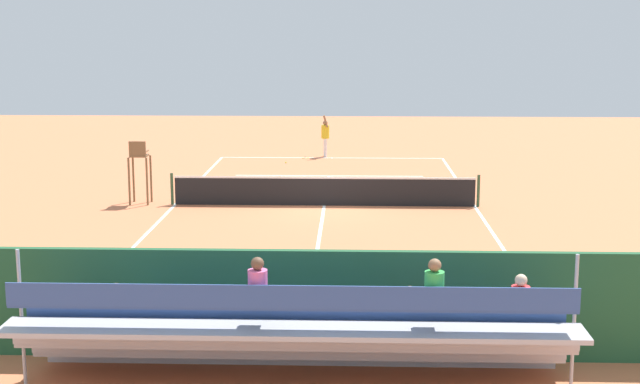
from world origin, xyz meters
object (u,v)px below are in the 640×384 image
(equipment_bag, at_px, (346,337))
(tennis_racket, at_px, (306,158))
(tennis_player, at_px, (325,135))
(tennis_ball_near, at_px, (286,162))
(bleacher_stand, at_px, (300,334))
(tennis_net, at_px, (324,191))
(umpire_chair, at_px, (139,165))
(courtside_bench, at_px, (436,317))

(equipment_bag, bearing_deg, tennis_racket, -85.27)
(equipment_bag, bearing_deg, tennis_player, -87.40)
(tennis_racket, distance_m, tennis_ball_near, 1.69)
(bleacher_stand, distance_m, tennis_player, 26.68)
(tennis_racket, relative_size, tennis_ball_near, 8.68)
(bleacher_stand, relative_size, tennis_player, 4.70)
(tennis_net, height_order, tennis_player, tennis_player)
(umpire_chair, distance_m, tennis_ball_near, 10.25)
(tennis_net, distance_m, umpire_chair, 6.25)
(tennis_player, relative_size, tennis_ball_near, 29.18)
(equipment_bag, bearing_deg, courtside_bench, -175.65)
(bleacher_stand, relative_size, equipment_bag, 10.07)
(tennis_racket, bearing_deg, umpire_chair, 64.97)
(tennis_player, xyz_separation_m, tennis_ball_near, (1.66, 1.98, -0.98))
(tennis_net, xyz_separation_m, courtside_bench, (-2.51, 13.27, 0.06))
(bleacher_stand, relative_size, tennis_racket, 15.82)
(bleacher_stand, height_order, tennis_ball_near, bleacher_stand)
(tennis_player, bearing_deg, tennis_racket, 29.10)
(tennis_net, xyz_separation_m, umpire_chair, (6.20, -0.10, 0.81))
(tennis_player, relative_size, tennis_racket, 3.36)
(umpire_chair, bearing_deg, equipment_bag, 117.48)
(umpire_chair, height_order, equipment_bag, umpire_chair)
(equipment_bag, xyz_separation_m, tennis_racket, (2.00, -24.24, -0.16))
(umpire_chair, xyz_separation_m, tennis_racket, (-5.02, -10.74, -1.30))
(courtside_bench, relative_size, tennis_racket, 3.14)
(tennis_player, bearing_deg, tennis_net, 91.54)
(tennis_player, xyz_separation_m, tennis_racket, (0.88, 0.49, -1.00))
(tennis_net, bearing_deg, tennis_ball_near, -78.11)
(umpire_chair, height_order, courtside_bench, umpire_chair)
(tennis_net, height_order, courtside_bench, tennis_net)
(tennis_player, height_order, tennis_racket, tennis_player)
(bleacher_stand, relative_size, courtside_bench, 5.03)
(equipment_bag, height_order, tennis_racket, equipment_bag)
(courtside_bench, xyz_separation_m, tennis_ball_near, (4.48, -22.62, -0.53))
(equipment_bag, relative_size, tennis_ball_near, 13.64)
(tennis_net, xyz_separation_m, tennis_ball_near, (1.97, -9.34, -0.47))
(courtside_bench, height_order, equipment_bag, courtside_bench)
(courtside_bench, bearing_deg, bleacher_stand, 40.52)
(equipment_bag, xyz_separation_m, tennis_player, (1.12, -24.73, 0.84))
(tennis_net, bearing_deg, courtside_bench, 100.70)
(courtside_bench, relative_size, equipment_bag, 2.00)
(tennis_net, xyz_separation_m, tennis_racket, (1.18, -10.84, -0.49))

